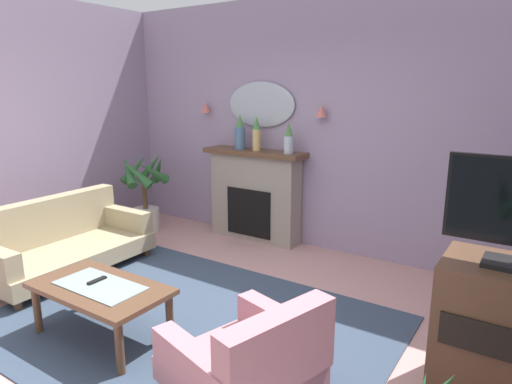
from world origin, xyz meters
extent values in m
cube|color=#C6938E|center=(0.00, 0.00, -0.05)|extent=(6.58, 5.98, 0.10)
cube|color=#9E8CA8|center=(0.00, 2.54, 1.48)|extent=(6.58, 0.10, 2.96)
cube|color=#38475B|center=(0.00, 0.20, 0.01)|extent=(3.20, 2.40, 0.01)
cube|color=gray|center=(-0.75, 2.33, 0.55)|extent=(1.20, 0.28, 1.10)
cube|color=black|center=(-0.75, 2.23, 0.38)|extent=(0.64, 0.12, 0.60)
cube|color=brown|center=(-0.75, 2.31, 1.13)|extent=(1.36, 0.36, 0.06)
cylinder|color=#4C7093|center=(-0.95, 2.29, 1.30)|extent=(0.13, 0.13, 0.28)
cone|color=#4C8447|center=(-0.95, 2.29, 1.52)|extent=(0.10, 0.10, 0.16)
cylinder|color=tan|center=(-0.70, 2.29, 1.29)|extent=(0.10, 0.10, 0.26)
cone|color=#4C8447|center=(-0.70, 2.29, 1.50)|extent=(0.10, 0.10, 0.16)
cylinder|color=silver|center=(-0.25, 2.29, 1.26)|extent=(0.11, 0.11, 0.20)
cone|color=#4C8447|center=(-0.25, 2.29, 1.44)|extent=(0.10, 0.10, 0.16)
ellipsoid|color=#B2BCC6|center=(-0.75, 2.46, 1.71)|extent=(0.96, 0.06, 0.56)
cone|color=#D17066|center=(-1.60, 2.41, 1.66)|extent=(0.14, 0.14, 0.14)
cone|color=#D17066|center=(0.10, 2.41, 1.66)|extent=(0.14, 0.14, 0.14)
cube|color=brown|center=(-0.44, -0.30, 0.42)|extent=(1.10, 0.60, 0.04)
cube|color=#8C9E99|center=(-0.44, -0.30, 0.44)|extent=(0.72, 0.36, 0.01)
cylinder|color=brown|center=(-0.93, -0.54, 0.20)|extent=(0.06, 0.06, 0.40)
cylinder|color=brown|center=(0.05, -0.54, 0.20)|extent=(0.06, 0.06, 0.40)
cylinder|color=brown|center=(-0.93, -0.06, 0.20)|extent=(0.06, 0.06, 0.40)
cylinder|color=brown|center=(0.05, -0.06, 0.20)|extent=(0.06, 0.06, 0.40)
cube|color=black|center=(-0.51, -0.27, 0.45)|extent=(0.04, 0.16, 0.02)
cube|color=tan|center=(-1.79, 0.33, 0.19)|extent=(0.87, 1.71, 0.18)
cube|color=tan|center=(-2.14, 0.32, 0.52)|extent=(0.21, 1.70, 0.48)
cube|color=tan|center=(-1.80, 1.11, 0.40)|extent=(0.76, 0.17, 0.24)
cylinder|color=brown|center=(-1.44, -0.43, 0.05)|extent=(0.07, 0.07, 0.10)
cylinder|color=brown|center=(-1.46, 1.11, 0.05)|extent=(0.07, 0.07, 0.10)
cylinder|color=brown|center=(-2.14, 1.09, 0.05)|extent=(0.07, 0.07, 0.10)
cube|color=#B77A84|center=(0.86, -0.27, 0.18)|extent=(0.98, 0.98, 0.16)
cube|color=#B77A84|center=(1.19, -0.36, 0.48)|extent=(0.37, 0.81, 0.45)
cube|color=#B77A84|center=(0.95, 0.06, 0.37)|extent=(0.73, 0.33, 0.22)
cube|color=#B77A84|center=(0.77, -0.59, 0.37)|extent=(0.73, 0.33, 0.22)
cylinder|color=brown|center=(0.62, 0.15, 0.05)|extent=(0.06, 0.06, 0.10)
cube|color=brown|center=(2.24, 0.61, 0.45)|extent=(0.80, 0.56, 0.90)
cube|color=black|center=(2.24, 0.32, 0.54)|extent=(0.68, 0.02, 0.20)
cylinder|color=silver|center=(-2.19, 1.79, 0.15)|extent=(0.35, 0.35, 0.31)
cylinder|color=brown|center=(-2.19, 1.79, 0.47)|extent=(0.07, 0.07, 0.33)
cone|color=#2D6633|center=(-1.99, 1.77, 0.84)|extent=(0.18, 0.50, 0.38)
cone|color=#2D6633|center=(-2.09, 1.96, 0.84)|extent=(0.45, 0.33, 0.45)
cone|color=#2D6633|center=(-2.26, 1.98, 0.84)|extent=(0.43, 0.27, 0.47)
cone|color=#2D6633|center=(-2.39, 1.82, 0.84)|extent=(0.19, 0.48, 0.42)
cone|color=#2D6633|center=(-2.28, 1.62, 0.84)|extent=(0.48, 0.34, 0.41)
cone|color=#2D6633|center=(-2.12, 1.60, 0.84)|extent=(0.48, 0.28, 0.42)
camera|label=1|loc=(2.32, -2.29, 1.93)|focal=31.43mm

